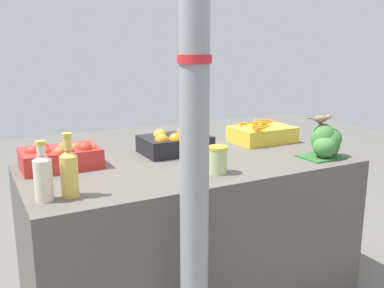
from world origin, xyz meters
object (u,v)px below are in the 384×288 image
at_px(sparrow_bird, 321,119).
at_px(apple_crate, 59,156).
at_px(pickle_jar, 218,160).
at_px(broccoli_pile, 326,142).
at_px(carrot_crate, 262,133).
at_px(juice_bottle_cloudy, 43,176).
at_px(juice_bottle_golden, 69,171).
at_px(support_pole, 194,93).
at_px(orange_crate, 177,142).

bearing_deg(sparrow_bird, apple_crate, -172.98).
bearing_deg(apple_crate, pickle_jar, -34.84).
height_order(apple_crate, pickle_jar, apple_crate).
bearing_deg(broccoli_pile, sparrow_bird, 159.08).
height_order(carrot_crate, broccoli_pile, broccoli_pile).
bearing_deg(sparrow_bird, pickle_jar, -154.14).
xyz_separation_m(juice_bottle_cloudy, sparrow_bird, (1.44, -0.01, 0.11)).
bearing_deg(carrot_crate, juice_bottle_golden, -160.51).
distance_m(carrot_crate, broccoli_pile, 0.49).
distance_m(support_pole, broccoli_pile, 1.11).
bearing_deg(pickle_jar, juice_bottle_golden, 179.99).
height_order(support_pole, carrot_crate, support_pole).
relative_size(broccoli_pile, pickle_jar, 1.76).
xyz_separation_m(juice_bottle_cloudy, pickle_jar, (0.80, -0.00, -0.03)).
xyz_separation_m(support_pole, juice_bottle_cloudy, (-0.48, 0.36, -0.33)).
relative_size(support_pole, sparrow_bird, 19.21).
distance_m(juice_bottle_golden, sparrow_bird, 1.35).
relative_size(carrot_crate, pickle_jar, 2.86).
bearing_deg(broccoli_pile, pickle_jar, 178.31).
distance_m(apple_crate, carrot_crate, 1.26).
xyz_separation_m(orange_crate, juice_bottle_golden, (-0.70, -0.46, 0.05)).
bearing_deg(sparrow_bird, orange_crate, 170.69).
bearing_deg(juice_bottle_golden, sparrow_bird, -0.35).
xyz_separation_m(orange_crate, carrot_crate, (0.61, 0.01, -0.01)).
xyz_separation_m(orange_crate, broccoli_pile, (0.67, -0.48, 0.02)).
bearing_deg(orange_crate, juice_bottle_golden, -146.93).
xyz_separation_m(broccoli_pile, pickle_jar, (-0.68, 0.02, -0.02)).
relative_size(carrot_crate, juice_bottle_golden, 1.44).
bearing_deg(juice_bottle_cloudy, broccoli_pile, -0.78).
relative_size(apple_crate, juice_bottle_cloudy, 1.56).
relative_size(carrot_crate, broccoli_pile, 1.63).
bearing_deg(juice_bottle_golden, pickle_jar, -0.01).
xyz_separation_m(support_pole, carrot_crate, (0.93, 0.82, -0.38)).
distance_m(broccoli_pile, juice_bottle_golden, 1.37).
relative_size(apple_crate, pickle_jar, 2.86).
height_order(broccoli_pile, sparrow_bird, sparrow_bird).
height_order(apple_crate, orange_crate, orange_crate).
xyz_separation_m(orange_crate, juice_bottle_cloudy, (-0.80, -0.46, 0.04)).
relative_size(orange_crate, juice_bottle_cloudy, 1.56).
bearing_deg(broccoli_pile, apple_crate, 160.40).
height_order(pickle_jar, sparrow_bird, sparrow_bird).
relative_size(apple_crate, juice_bottle_golden, 1.44).
relative_size(orange_crate, juice_bottle_golden, 1.44).
bearing_deg(support_pole, pickle_jar, 48.34).
height_order(orange_crate, juice_bottle_cloudy, juice_bottle_cloudy).
height_order(carrot_crate, sparrow_bird, sparrow_bird).
xyz_separation_m(juice_bottle_golden, pickle_jar, (0.70, -0.00, -0.04)).
xyz_separation_m(support_pole, apple_crate, (-0.33, 0.81, -0.37)).
bearing_deg(carrot_crate, pickle_jar, -142.93).
bearing_deg(apple_crate, juice_bottle_golden, -95.96).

